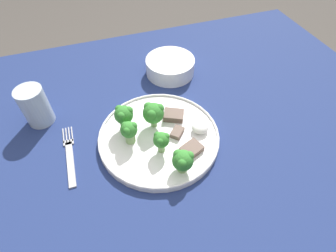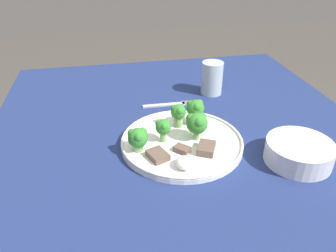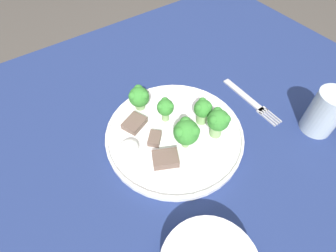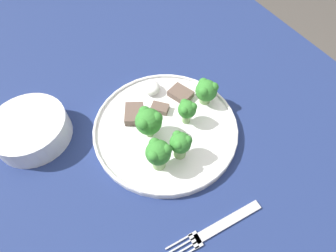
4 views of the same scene
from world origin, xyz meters
name	(u,v)px [view 4 (image 4 of 4)]	position (x,y,z in m)	size (l,w,h in m)	color
ground_plane	(160,218)	(0.00, 0.00, 0.00)	(8.00, 8.00, 0.00)	#4C4742
table	(153,142)	(0.00, 0.00, 0.65)	(1.25, 0.96, 0.75)	navy
dinner_plate	(165,128)	(-0.04, -0.01, 0.76)	(0.28, 0.28, 0.02)	white
fork	(216,228)	(-0.25, 0.00, 0.75)	(0.02, 0.17, 0.00)	#B2B2B7
cream_bowl	(31,130)	(0.07, 0.22, 0.77)	(0.14, 0.14, 0.05)	silver
broccoli_floret_near_rim_left	(149,121)	(-0.04, 0.02, 0.81)	(0.05, 0.05, 0.07)	#7FA866
broccoli_floret_center_left	(158,153)	(-0.11, 0.04, 0.80)	(0.04, 0.04, 0.07)	#7FA866
broccoli_floret_back_left	(187,110)	(-0.05, -0.06, 0.80)	(0.04, 0.04, 0.06)	#7FA866
broccoli_floret_front_left	(206,90)	(-0.02, -0.12, 0.80)	(0.05, 0.04, 0.05)	#7FA866
broccoli_floret_center_back	(180,144)	(-0.11, -0.01, 0.80)	(0.04, 0.04, 0.06)	#7FA866
meat_slice_front_slice	(181,94)	(0.01, -0.08, 0.77)	(0.06, 0.05, 0.01)	brown
meat_slice_middle_slice	(134,114)	(0.01, 0.03, 0.77)	(0.06, 0.05, 0.02)	brown
meat_slice_rear_slice	(159,108)	(0.00, -0.02, 0.77)	(0.04, 0.04, 0.01)	brown
sauce_dollop	(151,87)	(0.06, -0.03, 0.77)	(0.04, 0.04, 0.02)	white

